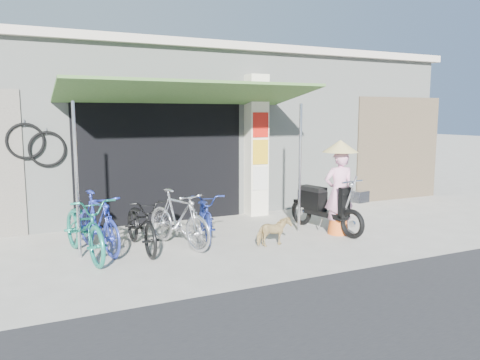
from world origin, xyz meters
name	(u,v)px	position (x,y,z in m)	size (l,w,h in m)	color
ground	(277,247)	(0.00, 0.00, 0.00)	(80.00, 80.00, 0.00)	#ACA79C
bicycle_shop	(180,128)	(0.00, 5.09, 1.83)	(12.30, 5.30, 3.66)	#9BA098
shop_pillar	(256,146)	(0.85, 2.45, 1.50)	(0.42, 0.44, 3.00)	beige
awning	(190,95)	(-0.90, 1.63, 2.51)	(4.60, 1.88, 2.72)	#395E2A
neighbour_right	(398,149)	(5.00, 2.59, 1.30)	(2.60, 0.06, 2.60)	brown
bike_teal	(85,227)	(-2.92, 0.73, 0.48)	(0.64, 1.83, 0.96)	#1A7761
bike_blue	(98,222)	(-2.69, 0.95, 0.48)	(0.45, 1.60, 0.96)	#212F98
bike_black	(142,224)	(-2.05, 0.77, 0.43)	(0.57, 1.65, 0.86)	black
bike_silver	(179,218)	(-1.45, 0.70, 0.47)	(0.45, 1.58, 0.95)	silver
bike_navy	(206,215)	(-0.85, 1.04, 0.42)	(0.56, 1.59, 0.84)	navy
street_dog	(274,232)	(-0.02, 0.07, 0.24)	(0.26, 0.57, 0.48)	tan
moped	(324,206)	(1.33, 0.58, 0.47)	(0.62, 1.79, 1.02)	black
nun	(339,188)	(1.45, 0.29, 0.85)	(0.64, 0.64, 1.71)	pink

